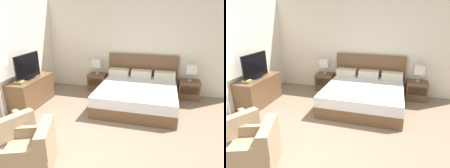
% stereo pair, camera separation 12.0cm
% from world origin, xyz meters
% --- Properties ---
extents(wall_back, '(6.22, 0.06, 2.72)m').
position_xyz_m(wall_back, '(0.00, 3.74, 1.36)').
color(wall_back, silver).
rests_on(wall_back, ground).
extents(wall_left, '(0.06, 5.51, 2.72)m').
position_xyz_m(wall_left, '(-2.54, 1.56, 1.36)').
color(wall_left, silver).
rests_on(wall_left, ground).
extents(bed, '(2.01, 2.02, 1.14)m').
position_xyz_m(bed, '(0.43, 2.73, 0.29)').
color(bed, brown).
rests_on(bed, ground).
extents(nightstand_left, '(0.55, 0.40, 0.52)m').
position_xyz_m(nightstand_left, '(-0.90, 3.45, 0.26)').
color(nightstand_left, brown).
rests_on(nightstand_left, ground).
extents(nightstand_right, '(0.55, 0.40, 0.52)m').
position_xyz_m(nightstand_right, '(1.76, 3.45, 0.26)').
color(nightstand_right, brown).
rests_on(nightstand_right, ground).
extents(table_lamp_left, '(0.26, 0.26, 0.46)m').
position_xyz_m(table_lamp_left, '(-0.90, 3.45, 0.86)').
color(table_lamp_left, '#B7B7BC').
rests_on(table_lamp_left, nightstand_left).
extents(table_lamp_right, '(0.26, 0.26, 0.46)m').
position_xyz_m(table_lamp_right, '(1.76, 3.45, 0.86)').
color(table_lamp_right, '#B7B7BC').
rests_on(table_lamp_right, nightstand_right).
extents(dresser, '(0.54, 1.27, 0.71)m').
position_xyz_m(dresser, '(-2.22, 2.03, 0.37)').
color(dresser, brown).
rests_on(dresser, ground).
extents(tv, '(0.18, 0.89, 0.63)m').
position_xyz_m(tv, '(-2.21, 2.01, 1.02)').
color(tv, black).
rests_on(tv, dresser).
extents(book_red_cover, '(0.23, 0.21, 0.03)m').
position_xyz_m(book_red_cover, '(-2.22, 1.63, 0.73)').
color(book_red_cover, '#234C8E').
rests_on(book_red_cover, dresser).
extents(book_blue_cover, '(0.21, 0.19, 0.03)m').
position_xyz_m(book_blue_cover, '(-2.21, 1.63, 0.76)').
color(book_blue_cover, gold).
rests_on(book_blue_cover, book_red_cover).
extents(armchair_by_window, '(0.91, 0.91, 0.76)m').
position_xyz_m(armchair_by_window, '(-1.41, 0.27, 0.28)').
color(armchair_by_window, '#9E8466').
rests_on(armchair_by_window, ground).
extents(armchair_companion, '(0.89, 0.88, 0.76)m').
position_xyz_m(armchair_companion, '(-0.78, -0.01, 0.28)').
color(armchair_companion, '#9E8466').
rests_on(armchair_companion, ground).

